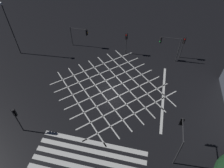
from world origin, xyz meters
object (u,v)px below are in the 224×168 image
(traffic_light_ne_main, at_px, (169,43))
(street_lamp_east, at_px, (8,22))
(traffic_light_ne_cross, at_px, (183,44))
(traffic_light_sw_cross, at_px, (16,116))
(traffic_light_se_cross, at_px, (181,134))
(traffic_light_nw_main, at_px, (80,33))
(traffic_light_median_north, at_px, (126,40))

(traffic_light_ne_main, bearing_deg, street_lamp_east, 8.75)
(traffic_light_ne_cross, bearing_deg, traffic_light_ne_main, -64.63)
(traffic_light_sw_cross, bearing_deg, street_lamp_east, 32.07)
(traffic_light_ne_cross, height_order, traffic_light_se_cross, traffic_light_se_cross)
(traffic_light_ne_cross, distance_m, traffic_light_ne_main, 2.35)
(traffic_light_nw_main, distance_m, traffic_light_ne_main, 13.36)
(traffic_light_nw_main, height_order, traffic_light_ne_cross, traffic_light_ne_cross)
(traffic_light_sw_cross, relative_size, traffic_light_se_cross, 0.85)
(traffic_light_se_cross, height_order, street_lamp_east, street_lamp_east)
(traffic_light_ne_cross, relative_size, traffic_light_se_cross, 0.86)
(traffic_light_ne_main, bearing_deg, traffic_light_se_cross, 95.48)
(traffic_light_nw_main, relative_size, traffic_light_ne_cross, 0.93)
(traffic_light_median_north, distance_m, traffic_light_se_cross, 16.47)
(traffic_light_se_cross, bearing_deg, street_lamp_east, 64.67)
(traffic_light_nw_main, relative_size, traffic_light_se_cross, 0.80)
(traffic_light_nw_main, bearing_deg, traffic_light_ne_main, -2.32)
(traffic_light_ne_main, distance_m, traffic_light_sw_cross, 21.28)
(traffic_light_ne_cross, xyz_separation_m, traffic_light_ne_main, (-2.09, -0.99, 0.38))
(traffic_light_sw_cross, relative_size, street_lamp_east, 0.43)
(traffic_light_ne_main, bearing_deg, traffic_light_sw_cross, 47.54)
(traffic_light_ne_cross, height_order, traffic_light_ne_main, traffic_light_ne_main)
(traffic_light_ne_cross, bearing_deg, street_lamp_east, -79.70)
(traffic_light_median_north, height_order, traffic_light_sw_cross, traffic_light_median_north)
(traffic_light_median_north, distance_m, traffic_light_ne_cross, 8.23)
(traffic_light_nw_main, relative_size, street_lamp_east, 0.41)
(traffic_light_ne_cross, distance_m, street_lamp_east, 24.71)
(traffic_light_sw_cross, xyz_separation_m, traffic_light_se_cross, (15.76, 1.19, 0.53))
(traffic_light_nw_main, height_order, traffic_light_ne_main, traffic_light_ne_main)
(traffic_light_ne_main, xyz_separation_m, traffic_light_se_cross, (1.39, -14.51, 0.12))
(traffic_light_nw_main, relative_size, traffic_light_ne_main, 0.83)
(traffic_light_ne_main, xyz_separation_m, street_lamp_east, (-22.07, -3.40, 2.34))
(traffic_light_ne_main, bearing_deg, traffic_light_ne_cross, -154.63)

